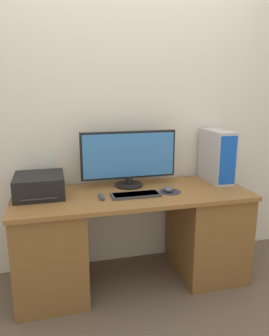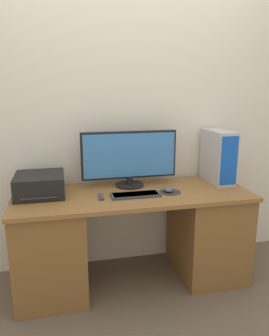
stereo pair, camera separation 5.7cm
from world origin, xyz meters
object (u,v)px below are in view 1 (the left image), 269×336
keyboard (136,195)px  printer (39,186)px  remote_control (101,197)px  mouse (168,189)px  computer_tower (217,156)px  monitor (129,157)px

keyboard → printer: printer is taller
remote_control → mouse: bearing=1.6°
keyboard → remote_control: bearing=176.7°
computer_tower → remote_control: 1.03m
computer_tower → printer: bearing=-178.3°
mouse → monitor: bearing=136.7°
keyboard → mouse: mouse is taller
keyboard → computer_tower: 0.80m
mouse → remote_control: size_ratio=0.74×
printer → remote_control: printer is taller
computer_tower → remote_control: size_ratio=3.49×
mouse → computer_tower: (0.49, 0.19, 0.19)m
monitor → keyboard: bearing=-92.5°
keyboard → remote_control: size_ratio=2.90×
mouse → keyboard: bearing=-173.6°
monitor → remote_control: size_ratio=6.16×
mouse → computer_tower: computer_tower is taller
remote_control → keyboard: bearing=-3.3°
computer_tower → remote_control: bearing=-168.1°
computer_tower → printer: (-1.40, -0.04, -0.13)m
monitor → printer: 0.69m
monitor → computer_tower: bearing=-2.8°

